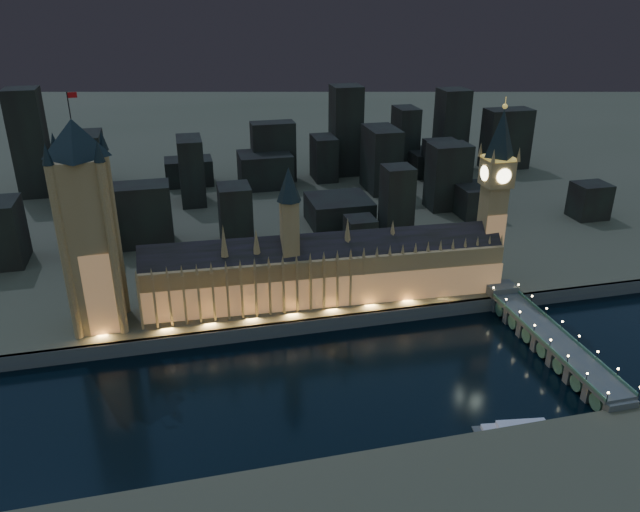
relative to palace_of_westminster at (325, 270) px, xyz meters
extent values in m
plane|color=black|center=(-9.18, -61.74, -26.37)|extent=(2000.00, 2000.00, 0.00)
cube|color=#434934|center=(-9.18, 458.26, -22.37)|extent=(2000.00, 960.00, 8.00)
cube|color=#414D56|center=(-9.18, -20.74, -22.37)|extent=(2000.00, 2.50, 8.00)
cube|color=#A07F49|center=(0.91, 0.26, -4.37)|extent=(200.72, 29.43, 28.00)
cube|color=tan|center=(0.91, -9.99, -9.37)|extent=(200.00, 0.50, 18.00)
cube|color=black|center=(0.91, 0.26, 12.63)|extent=(200.55, 25.69, 16.26)
cube|color=#A07F49|center=(-19.09, 0.26, 25.63)|extent=(9.00, 9.00, 32.00)
cone|color=black|center=(-19.09, 0.26, 50.63)|extent=(13.00, 13.00, 18.00)
cube|color=#A07F49|center=(-99.09, -10.34, -4.37)|extent=(1.20, 1.20, 28.00)
cone|color=#A07F49|center=(-99.09, -9.74, 12.63)|extent=(2.00, 2.00, 6.00)
cube|color=#A07F49|center=(-91.69, -10.34, -4.37)|extent=(1.20, 1.20, 28.00)
cone|color=#A07F49|center=(-91.69, -9.74, 12.63)|extent=(2.00, 2.00, 6.00)
cube|color=#A07F49|center=(-84.28, -10.34, -4.37)|extent=(1.20, 1.20, 28.00)
cone|color=#A07F49|center=(-84.28, -9.74, 12.63)|extent=(2.00, 2.00, 6.00)
cube|color=#A07F49|center=(-76.87, -10.34, -4.37)|extent=(1.20, 1.20, 28.00)
cone|color=#A07F49|center=(-76.87, -9.74, 12.63)|extent=(2.00, 2.00, 6.00)
cube|color=#A07F49|center=(-69.46, -10.34, -4.37)|extent=(1.20, 1.20, 28.00)
cone|color=#A07F49|center=(-69.46, -9.74, 12.63)|extent=(2.00, 2.00, 6.00)
cube|color=#A07F49|center=(-62.06, -10.34, -4.37)|extent=(1.20, 1.20, 28.00)
cone|color=#A07F49|center=(-62.06, -9.74, 12.63)|extent=(2.00, 2.00, 6.00)
cube|color=#A07F49|center=(-54.65, -10.34, -4.37)|extent=(1.20, 1.20, 28.00)
cone|color=#A07F49|center=(-54.65, -9.74, 12.63)|extent=(2.00, 2.00, 6.00)
cube|color=#A07F49|center=(-47.24, -10.34, -4.37)|extent=(1.20, 1.20, 28.00)
cone|color=#A07F49|center=(-47.24, -9.74, 12.63)|extent=(2.00, 2.00, 6.00)
cube|color=#A07F49|center=(-39.83, -10.34, -4.37)|extent=(1.20, 1.20, 28.00)
cone|color=#A07F49|center=(-39.83, -9.74, 12.63)|extent=(2.00, 2.00, 6.00)
cube|color=#A07F49|center=(-32.43, -10.34, -4.37)|extent=(1.20, 1.20, 28.00)
cone|color=#A07F49|center=(-32.43, -9.74, 12.63)|extent=(2.00, 2.00, 6.00)
cube|color=#A07F49|center=(-25.02, -10.34, -4.37)|extent=(1.20, 1.20, 28.00)
cone|color=#A07F49|center=(-25.02, -9.74, 12.63)|extent=(2.00, 2.00, 6.00)
cube|color=#A07F49|center=(-17.61, -10.34, -4.37)|extent=(1.20, 1.20, 28.00)
cone|color=#A07F49|center=(-17.61, -9.74, 12.63)|extent=(2.00, 2.00, 6.00)
cube|color=#A07F49|center=(-10.20, -10.34, -4.37)|extent=(1.20, 1.20, 28.00)
cone|color=#A07F49|center=(-10.20, -9.74, 12.63)|extent=(2.00, 2.00, 6.00)
cube|color=#A07F49|center=(-2.80, -10.34, -4.37)|extent=(1.20, 1.20, 28.00)
cone|color=#A07F49|center=(-2.80, -9.74, 12.63)|extent=(2.00, 2.00, 6.00)
cube|color=#A07F49|center=(4.61, -10.34, -4.37)|extent=(1.20, 1.20, 28.00)
cone|color=#A07F49|center=(4.61, -9.74, 12.63)|extent=(2.00, 2.00, 6.00)
cube|color=#A07F49|center=(12.02, -10.34, -4.37)|extent=(1.20, 1.20, 28.00)
cone|color=#A07F49|center=(12.02, -9.74, 12.63)|extent=(2.00, 2.00, 6.00)
cube|color=#A07F49|center=(19.43, -10.34, -4.37)|extent=(1.20, 1.20, 28.00)
cone|color=#A07F49|center=(19.43, -9.74, 12.63)|extent=(2.00, 2.00, 6.00)
cube|color=#A07F49|center=(26.83, -10.34, -4.37)|extent=(1.20, 1.20, 28.00)
cone|color=#A07F49|center=(26.83, -9.74, 12.63)|extent=(2.00, 2.00, 6.00)
cube|color=#A07F49|center=(34.24, -10.34, -4.37)|extent=(1.20, 1.20, 28.00)
cone|color=#A07F49|center=(34.24, -9.74, 12.63)|extent=(2.00, 2.00, 6.00)
cube|color=#A07F49|center=(41.65, -10.34, -4.37)|extent=(1.20, 1.20, 28.00)
cone|color=#A07F49|center=(41.65, -9.74, 12.63)|extent=(2.00, 2.00, 6.00)
cube|color=#A07F49|center=(49.06, -10.34, -4.37)|extent=(1.20, 1.20, 28.00)
cone|color=#A07F49|center=(49.06, -9.74, 12.63)|extent=(2.00, 2.00, 6.00)
cube|color=#A07F49|center=(56.46, -10.34, -4.37)|extent=(1.20, 1.20, 28.00)
cone|color=#A07F49|center=(56.46, -9.74, 12.63)|extent=(2.00, 2.00, 6.00)
cube|color=#A07F49|center=(63.87, -10.34, -4.37)|extent=(1.20, 1.20, 28.00)
cone|color=#A07F49|center=(63.87, -9.74, 12.63)|extent=(2.00, 2.00, 6.00)
cube|color=#A07F49|center=(71.28, -10.34, -4.37)|extent=(1.20, 1.20, 28.00)
cone|color=#A07F49|center=(71.28, -9.74, 12.63)|extent=(2.00, 2.00, 6.00)
cube|color=#A07F49|center=(78.69, -10.34, -4.37)|extent=(1.20, 1.20, 28.00)
cone|color=#A07F49|center=(78.69, -9.74, 12.63)|extent=(2.00, 2.00, 6.00)
cube|color=#A07F49|center=(86.09, -10.34, -4.37)|extent=(1.20, 1.20, 28.00)
cone|color=#A07F49|center=(86.09, -9.74, 12.63)|extent=(2.00, 2.00, 6.00)
cube|color=#A07F49|center=(93.50, -10.34, -4.37)|extent=(1.20, 1.20, 28.00)
cone|color=#A07F49|center=(93.50, -9.74, 12.63)|extent=(2.00, 2.00, 6.00)
cube|color=#A07F49|center=(100.91, -10.34, -4.37)|extent=(1.20, 1.20, 28.00)
cone|color=#A07F49|center=(100.91, -9.74, 12.63)|extent=(2.00, 2.00, 6.00)
cone|color=#A07F49|center=(-54.09, 0.26, 22.63)|extent=(4.40, 4.40, 18.00)
cone|color=#A07F49|center=(-37.09, 0.26, 20.63)|extent=(4.40, 4.40, 14.00)
cone|color=#A07F49|center=(12.91, 0.26, 21.63)|extent=(4.40, 4.40, 16.00)
cone|color=#A07F49|center=(38.91, 0.26, 19.63)|extent=(4.40, 4.40, 12.00)
cube|color=#A07F49|center=(-119.18, 0.26, 26.31)|extent=(23.60, 23.60, 89.37)
cube|color=tan|center=(-119.18, -10.94, 3.63)|extent=(22.00, 0.50, 44.00)
cone|color=black|center=(-119.18, 0.26, 79.99)|extent=(31.68, 31.68, 18.00)
cylinder|color=black|center=(-119.18, 0.26, 94.99)|extent=(0.50, 0.50, 12.00)
cube|color=red|center=(-116.98, 0.26, 99.49)|extent=(4.00, 0.15, 2.50)
cylinder|color=#A07F49|center=(-130.18, -10.74, 26.31)|extent=(4.40, 4.40, 89.37)
cone|color=black|center=(-130.18, -10.74, 75.99)|extent=(5.20, 5.20, 10.00)
cylinder|color=#A07F49|center=(-130.18, 11.26, 26.31)|extent=(4.40, 4.40, 89.37)
cone|color=black|center=(-130.18, 11.26, 75.99)|extent=(5.20, 5.20, 10.00)
cylinder|color=#A07F49|center=(-108.18, -10.74, 26.31)|extent=(4.40, 4.40, 89.37)
cone|color=black|center=(-108.18, -10.74, 75.99)|extent=(5.20, 5.20, 10.00)
cylinder|color=#A07F49|center=(-108.18, 11.26, 26.31)|extent=(4.40, 4.40, 89.37)
cone|color=black|center=(-108.18, 11.26, 75.99)|extent=(5.20, 5.20, 10.00)
cube|color=#A07F49|center=(98.82, 0.26, 11.43)|extent=(12.30, 12.30, 59.61)
cube|color=tan|center=(98.82, -5.94, 3.63)|extent=(12.00, 0.50, 44.00)
cube|color=#A07F49|center=(98.82, 0.26, 48.87)|extent=(15.00, 15.00, 15.26)
cube|color=#F2C64C|center=(98.82, 0.26, 57.09)|extent=(15.75, 15.75, 1.20)
cone|color=black|center=(98.82, 0.26, 70.69)|extent=(18.00, 18.00, 26.00)
sphere|color=#F2C64C|center=(98.82, 0.26, 85.19)|extent=(2.80, 2.80, 2.80)
cylinder|color=#F2C64C|center=(98.82, 0.26, 87.69)|extent=(0.40, 0.40, 5.00)
cylinder|color=#FFF2BF|center=(98.82, -7.49, 48.87)|extent=(8.40, 0.50, 8.40)
cylinder|color=#FFF2BF|center=(98.82, 8.01, 48.87)|extent=(8.40, 0.50, 8.40)
cylinder|color=#FFF2BF|center=(91.07, 0.26, 48.87)|extent=(0.50, 8.40, 8.40)
cylinder|color=#FFF2BF|center=(106.57, 0.26, 48.87)|extent=(0.50, 8.40, 8.40)
cone|color=#A07F49|center=(91.32, -7.24, 60.49)|extent=(2.60, 2.60, 8.00)
cone|color=#A07F49|center=(91.32, 7.76, 60.49)|extent=(2.60, 2.60, 8.00)
cone|color=#A07F49|center=(106.32, -7.24, 60.49)|extent=(2.60, 2.60, 8.00)
cone|color=#A07F49|center=(106.32, 7.76, 60.49)|extent=(2.60, 2.60, 8.00)
cube|color=#414D56|center=(100.34, -71.74, -16.87)|extent=(16.35, 100.00, 1.60)
cube|color=#315C47|center=(92.57, -71.74, -15.47)|extent=(0.80, 100.00, 1.60)
cube|color=#315C47|center=(108.12, -71.74, -15.47)|extent=(0.80, 100.00, 1.60)
cube|color=#414D56|center=(100.34, -16.74, -17.62)|extent=(16.35, 12.00, 9.50)
cube|color=#414D56|center=(100.34, -121.74, -22.02)|extent=(14.71, 4.00, 9.50)
cylinder|color=black|center=(92.57, -121.74, -13.67)|extent=(0.30, 0.30, 4.40)
sphere|color=#FFD88C|center=(92.57, -121.74, -11.37)|extent=(1.00, 1.00, 1.00)
cylinder|color=black|center=(108.12, -121.74, -13.67)|extent=(0.30, 0.30, 4.40)
sphere|color=#FFD88C|center=(108.12, -121.74, -11.37)|extent=(1.00, 1.00, 1.00)
cube|color=#414D56|center=(100.34, -107.45, -22.02)|extent=(14.71, 4.00, 9.50)
cylinder|color=black|center=(92.57, -107.45, -13.67)|extent=(0.30, 0.30, 4.40)
sphere|color=#FFD88C|center=(92.57, -107.45, -11.37)|extent=(1.00, 1.00, 1.00)
cylinder|color=black|center=(108.12, -107.45, -13.67)|extent=(0.30, 0.30, 4.40)
sphere|color=#FFD88C|center=(108.12, -107.45, -11.37)|extent=(1.00, 1.00, 1.00)
cube|color=#414D56|center=(100.34, -93.17, -22.02)|extent=(14.71, 4.00, 9.50)
cylinder|color=black|center=(92.57, -93.17, -13.67)|extent=(0.30, 0.30, 4.40)
sphere|color=#FFD88C|center=(92.57, -93.17, -11.37)|extent=(1.00, 1.00, 1.00)
cylinder|color=black|center=(108.12, -93.17, -13.67)|extent=(0.30, 0.30, 4.40)
sphere|color=#FFD88C|center=(108.12, -93.17, -11.37)|extent=(1.00, 1.00, 1.00)
cube|color=#414D56|center=(100.34, -78.88, -22.02)|extent=(14.71, 4.00, 9.50)
cylinder|color=black|center=(92.57, -78.88, -13.67)|extent=(0.30, 0.30, 4.40)
sphere|color=#FFD88C|center=(92.57, -78.88, -11.37)|extent=(1.00, 1.00, 1.00)
cylinder|color=black|center=(108.12, -78.88, -13.67)|extent=(0.30, 0.30, 4.40)
sphere|color=#FFD88C|center=(108.12, -78.88, -11.37)|extent=(1.00, 1.00, 1.00)
cube|color=#414D56|center=(100.34, -64.60, -22.02)|extent=(14.71, 4.00, 9.50)
cylinder|color=black|center=(92.57, -64.60, -13.67)|extent=(0.30, 0.30, 4.40)
sphere|color=#FFD88C|center=(92.57, -64.60, -11.37)|extent=(1.00, 1.00, 1.00)
cylinder|color=black|center=(108.12, -64.60, -13.67)|extent=(0.30, 0.30, 4.40)
sphere|color=#FFD88C|center=(108.12, -64.60, -11.37)|extent=(1.00, 1.00, 1.00)
cube|color=#414D56|center=(100.34, -50.31, -22.02)|extent=(14.71, 4.00, 9.50)
cylinder|color=black|center=(92.57, -50.31, -13.67)|extent=(0.30, 0.30, 4.40)
sphere|color=#FFD88C|center=(92.57, -50.31, -11.37)|extent=(1.00, 1.00, 1.00)
cylinder|color=black|center=(108.12, -50.31, -13.67)|extent=(0.30, 0.30, 4.40)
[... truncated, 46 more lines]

